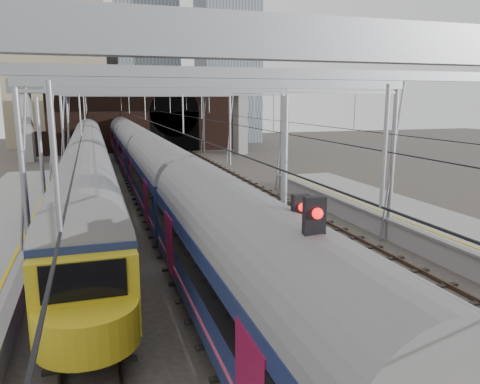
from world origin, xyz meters
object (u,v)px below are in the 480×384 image
object	(u,v)px
signal_near_centre	(296,276)
train_second	(88,163)
train_main	(146,162)
signal_near_left	(308,303)

from	to	relation	value
signal_near_centre	train_second	bearing A→B (deg)	98.64
train_main	signal_near_centre	xyz separation A→B (m)	(0.44, -25.29, 0.71)
train_second	signal_near_left	xyz separation A→B (m)	(3.92, -27.40, 0.87)
train_main	signal_near_left	xyz separation A→B (m)	(-0.08, -26.97, 0.88)
signal_near_centre	train_main	bearing A→B (deg)	89.84
train_main	signal_near_centre	world-z (taller)	signal_near_centre
train_second	signal_near_left	distance (m)	27.69
train_main	train_second	size ratio (longest dim) A/B	1.32
train_main	signal_near_left	distance (m)	26.99
train_main	signal_near_centre	distance (m)	25.31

